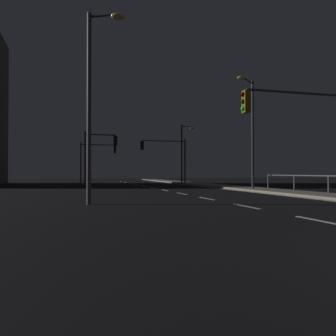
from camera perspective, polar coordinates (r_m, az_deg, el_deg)
ground_plane at (r=21.04m, az=1.97°, el=-4.24°), size 112.00×112.00×0.00m
sidewalk_right at (r=23.69m, az=16.78°, el=-3.65°), size 2.53×77.00×0.14m
lane_markings_center at (r=24.40m, az=-0.47°, el=-3.74°), size 0.14×50.00×0.01m
lane_edge_line at (r=27.41m, az=8.52°, el=-3.41°), size 0.14×53.00×0.01m
traffic_light_far_center at (r=37.20m, az=-0.60°, el=2.84°), size 5.04×0.62×4.83m
traffic_light_mid_right at (r=42.34m, az=-11.73°, el=2.26°), size 4.36×0.41×4.91m
traffic_light_far_right at (r=16.19m, az=20.85°, el=7.77°), size 5.15×0.34×4.90m
traffic_light_near_right at (r=31.83m, az=-11.33°, el=3.23°), size 3.04×0.37×5.00m
street_lamp_mid_block at (r=25.20m, az=13.63°, el=7.32°), size 2.03×1.70×7.74m
street_lamp_median at (r=14.22m, az=-12.26°, el=12.54°), size 1.45×0.81×7.67m
street_lamp_across_street at (r=40.89m, az=2.66°, el=3.48°), size 1.97×1.18×6.84m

